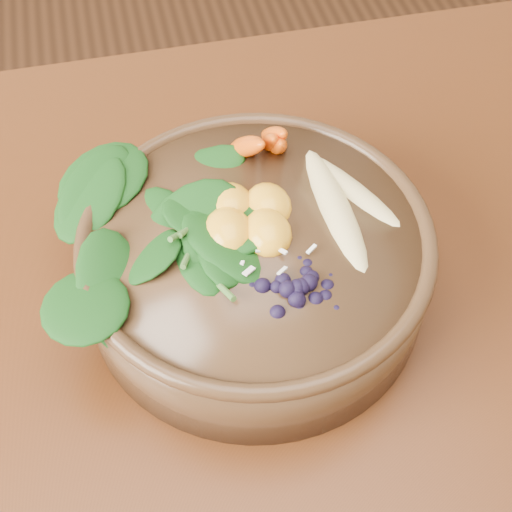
% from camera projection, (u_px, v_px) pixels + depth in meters
% --- Properties ---
extents(dining_table, '(1.60, 0.90, 0.75)m').
position_uv_depth(dining_table, '(270.00, 502.00, 0.54)').
color(dining_table, '#331C0C').
rests_on(dining_table, ground).
extents(stoneware_bowl, '(0.30, 0.30, 0.07)m').
position_uv_depth(stoneware_bowl, '(256.00, 264.00, 0.52)').
color(stoneware_bowl, '#452D19').
rests_on(stoneware_bowl, dining_table).
extents(kale_heap, '(0.19, 0.18, 0.04)m').
position_uv_depth(kale_heap, '(173.00, 185.00, 0.50)').
color(kale_heap, '#134211').
rests_on(kale_heap, stoneware_bowl).
extents(carrot_cluster, '(0.06, 0.06, 0.07)m').
position_uv_depth(carrot_cluster, '(271.00, 119.00, 0.52)').
color(carrot_cluster, '#E9540B').
rests_on(carrot_cluster, stoneware_bowl).
extents(banana_halves, '(0.08, 0.14, 0.02)m').
position_uv_depth(banana_halves, '(345.00, 187.00, 0.51)').
color(banana_halves, '#E0CC84').
rests_on(banana_halves, stoneware_bowl).
extents(mandarin_cluster, '(0.09, 0.09, 0.03)m').
position_uv_depth(mandarin_cluster, '(248.00, 206.00, 0.49)').
color(mandarin_cluster, orange).
rests_on(mandarin_cluster, stoneware_bowl).
extents(blueberry_pile, '(0.13, 0.11, 0.03)m').
position_uv_depth(blueberry_pile, '(295.00, 273.00, 0.46)').
color(blueberry_pile, black).
rests_on(blueberry_pile, stoneware_bowl).
extents(coconut_flakes, '(0.09, 0.08, 0.01)m').
position_uv_depth(coconut_flakes, '(269.00, 249.00, 0.48)').
color(coconut_flakes, white).
rests_on(coconut_flakes, stoneware_bowl).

